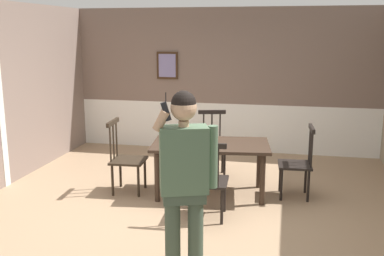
# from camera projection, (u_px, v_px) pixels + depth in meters

# --- Properties ---
(ground_plane) EXTENTS (6.56, 6.56, 0.00)m
(ground_plane) POSITION_uv_depth(u_px,v_px,m) (190.00, 208.00, 5.69)
(ground_plane) COLOR #9E7F60
(room_back_partition) EXTENTS (5.73, 0.17, 2.64)m
(room_back_partition) POSITION_uv_depth(u_px,v_px,m) (224.00, 83.00, 8.27)
(room_back_partition) COLOR #756056
(room_back_partition) RESTS_ON ground_plane
(dining_table) EXTENTS (1.67, 1.06, 0.73)m
(dining_table) POSITION_uv_depth(u_px,v_px,m) (210.00, 150.00, 6.06)
(dining_table) COLOR #38281E
(dining_table) RESTS_ON ground_plane
(chair_near_window) EXTENTS (0.49, 0.49, 1.02)m
(chair_near_window) POSITION_uv_depth(u_px,v_px,m) (126.00, 158.00, 6.19)
(chair_near_window) COLOR #2D2319
(chair_near_window) RESTS_ON ground_plane
(chair_by_doorway) EXTENTS (0.50, 0.50, 0.98)m
(chair_by_doorway) POSITION_uv_depth(u_px,v_px,m) (207.00, 180.00, 5.30)
(chair_by_doorway) COLOR black
(chair_by_doorway) RESTS_ON ground_plane
(chair_at_table_head) EXTENTS (0.46, 0.46, 0.99)m
(chair_at_table_head) POSITION_uv_depth(u_px,v_px,m) (298.00, 163.00, 6.00)
(chair_at_table_head) COLOR black
(chair_at_table_head) RESTS_ON ground_plane
(chair_opposite_corner) EXTENTS (0.52, 0.52, 1.01)m
(chair_opposite_corner) POSITION_uv_depth(u_px,v_px,m) (212.00, 146.00, 6.90)
(chair_opposite_corner) COLOR black
(chair_opposite_corner) RESTS_ON ground_plane
(person_figure) EXTENTS (0.54, 0.35, 1.72)m
(person_figure) POSITION_uv_depth(u_px,v_px,m) (185.00, 173.00, 3.89)
(person_figure) COLOR #3A493A
(person_figure) RESTS_ON ground_plane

